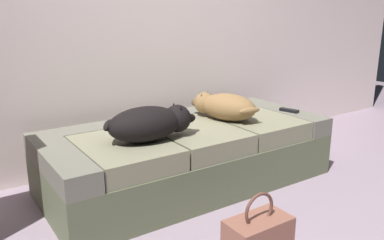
{
  "coord_description": "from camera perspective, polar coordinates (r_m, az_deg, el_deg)",
  "views": [
    {
      "loc": [
        -1.46,
        -1.2,
        1.21
      ],
      "look_at": [
        0.0,
        0.98,
        0.48
      ],
      "focal_mm": 37.58,
      "sensor_mm": 36.0,
      "label": 1
    }
  ],
  "objects": [
    {
      "name": "couch",
      "position": [
        2.84,
        -0.57,
        -4.95
      ],
      "size": [
        1.98,
        0.88,
        0.43
      ],
      "color": "#596046",
      "rests_on": "ground"
    },
    {
      "name": "dog_dark",
      "position": [
        2.45,
        -5.88,
        -0.42
      ],
      "size": [
        0.63,
        0.3,
        0.21
      ],
      "color": "black",
      "rests_on": "couch"
    },
    {
      "name": "dog_tan",
      "position": [
        2.91,
        4.58,
        1.96
      ],
      "size": [
        0.38,
        0.55,
        0.19
      ],
      "color": "olive",
      "rests_on": "couch"
    },
    {
      "name": "tv_remote",
      "position": [
        3.23,
        13.62,
        1.33
      ],
      "size": [
        0.08,
        0.16,
        0.02
      ],
      "primitive_type": "cube",
      "rotation": [
        0.0,
        0.0,
        0.28
      ],
      "color": "black",
      "rests_on": "couch"
    },
    {
      "name": "handbag",
      "position": [
        2.05,
        9.31,
        -16.49
      ],
      "size": [
        0.32,
        0.18,
        0.38
      ],
      "color": "brown",
      "rests_on": "ground"
    }
  ]
}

